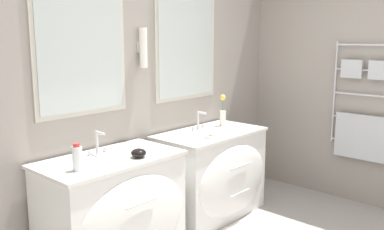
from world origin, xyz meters
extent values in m
cube|color=gray|center=(0.00, 1.75, 1.30)|extent=(5.35, 0.06, 2.60)
cube|color=#BCB7A8|center=(-0.54, 1.71, 1.59)|extent=(0.80, 0.02, 1.01)
cube|color=#B2BCBA|center=(-0.54, 1.70, 1.59)|extent=(0.73, 0.01, 0.94)
cube|color=#BCB7A8|center=(0.62, 1.71, 1.59)|extent=(0.80, 0.02, 1.01)
cube|color=#B2BCBA|center=(0.62, 1.70, 1.59)|extent=(0.73, 0.01, 0.94)
cylinder|color=white|center=(0.04, 1.67, 1.59)|extent=(0.07, 0.07, 0.33)
cube|color=silver|center=(0.04, 1.71, 1.59)|extent=(0.05, 0.02, 0.08)
cube|color=gray|center=(1.90, 0.77, 1.30)|extent=(0.06, 3.58, 2.60)
cylinder|color=silver|center=(1.84, 0.77, 1.12)|extent=(0.02, 0.02, 1.03)
cylinder|color=silver|center=(1.84, 0.46, 1.60)|extent=(0.02, 0.61, 0.02)
cylinder|color=silver|center=(1.84, 0.46, 1.36)|extent=(0.02, 0.61, 0.02)
cylinder|color=silver|center=(1.84, 0.46, 1.12)|extent=(0.02, 0.61, 0.02)
cylinder|color=silver|center=(1.84, 0.46, 0.87)|extent=(0.02, 0.61, 0.02)
cylinder|color=silver|center=(1.84, 0.46, 0.63)|extent=(0.02, 0.61, 0.02)
cube|color=#B7BCC1|center=(1.82, 0.46, 0.70)|extent=(0.04, 0.52, 0.45)
cube|color=#B7BCC1|center=(1.82, 0.33, 1.37)|extent=(0.04, 0.21, 0.18)
cube|color=#B7BCC1|center=(1.82, 0.60, 1.37)|extent=(0.04, 0.21, 0.18)
cube|color=white|center=(-0.54, 1.41, 0.39)|extent=(1.03, 0.56, 0.78)
ellipsoid|color=white|center=(-0.54, 1.13, 0.39)|extent=(0.95, 0.12, 0.66)
cube|color=silver|center=(-0.54, 1.41, 0.80)|extent=(1.06, 0.59, 0.03)
ellipsoid|color=white|center=(-0.54, 1.38, 0.78)|extent=(0.38, 0.33, 0.07)
cylinder|color=silver|center=(-0.54, 1.06, 0.55)|extent=(0.28, 0.01, 0.01)
cube|color=white|center=(0.62, 1.41, 0.39)|extent=(1.03, 0.56, 0.78)
ellipsoid|color=white|center=(0.62, 1.13, 0.39)|extent=(0.95, 0.12, 0.66)
cube|color=silver|center=(0.62, 1.41, 0.80)|extent=(1.06, 0.59, 0.03)
ellipsoid|color=white|center=(0.62, 1.38, 0.78)|extent=(0.38, 0.33, 0.07)
cylinder|color=silver|center=(0.62, 1.06, 0.55)|extent=(0.28, 0.01, 0.01)
cylinder|color=silver|center=(0.62, 1.06, 0.30)|extent=(0.28, 0.01, 0.01)
cylinder|color=silver|center=(-0.54, 1.56, 0.90)|extent=(0.02, 0.02, 0.18)
cylinder|color=silver|center=(-0.54, 1.51, 0.98)|extent=(0.02, 0.10, 0.02)
cylinder|color=silver|center=(-0.61, 1.56, 0.83)|extent=(0.03, 0.03, 0.04)
cylinder|color=silver|center=(-0.47, 1.56, 0.83)|extent=(0.03, 0.03, 0.04)
cylinder|color=silver|center=(0.62, 1.56, 0.90)|extent=(0.02, 0.02, 0.18)
cylinder|color=silver|center=(0.62, 1.51, 0.98)|extent=(0.02, 0.10, 0.02)
cylinder|color=silver|center=(0.55, 1.56, 0.83)|extent=(0.03, 0.03, 0.04)
cylinder|color=silver|center=(0.69, 1.56, 0.83)|extent=(0.03, 0.03, 0.04)
cylinder|color=silver|center=(-0.87, 1.31, 0.89)|extent=(0.07, 0.07, 0.16)
cylinder|color=red|center=(-0.87, 1.31, 0.98)|extent=(0.04, 0.04, 0.02)
ellipsoid|color=black|center=(-0.40, 1.25, 0.84)|extent=(0.11, 0.11, 0.07)
cylinder|color=silver|center=(0.90, 1.49, 0.88)|extent=(0.06, 0.06, 0.15)
cylinder|color=#477238|center=(0.90, 1.49, 1.03)|extent=(0.01, 0.01, 0.13)
sphere|color=#E5BF47|center=(0.90, 1.49, 1.09)|extent=(0.06, 0.06, 0.06)
cube|color=white|center=(0.44, 1.24, 0.82)|extent=(0.11, 0.08, 0.02)
ellipsoid|color=#F2E5CC|center=(0.44, 1.24, 0.84)|extent=(0.07, 0.05, 0.02)
camera|label=1|loc=(-2.37, -1.08, 1.69)|focal=40.00mm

